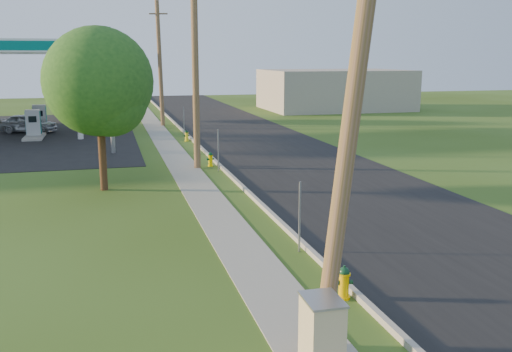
{
  "coord_description": "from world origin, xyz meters",
  "views": [
    {
      "loc": [
        -4.73,
        -10.1,
        5.33
      ],
      "look_at": [
        0.0,
        8.0,
        1.4
      ],
      "focal_mm": 40.0,
      "sensor_mm": 36.0,
      "label": 1
    }
  ],
  "objects_px": {
    "fuel_pump_se": "(40,121)",
    "car_silver": "(28,123)",
    "utility_pole_far": "(160,64)",
    "hydrant_far": "(187,136)",
    "utility_pole_mid": "(195,65)",
    "hydrant_mid": "(210,159)",
    "fuel_pump_ne": "(34,127)",
    "tree_lot": "(73,69)",
    "utility_cabinet": "(322,337)",
    "tree_verge": "(101,86)",
    "price_pylon": "(108,55)",
    "utility_pole_near": "(355,88)",
    "hydrant_near": "(344,283)"
  },
  "relations": [
    {
      "from": "utility_pole_mid",
      "to": "utility_pole_near",
      "type": "bearing_deg",
      "value": -90.0
    },
    {
      "from": "fuel_pump_ne",
      "to": "fuel_pump_se",
      "type": "height_order",
      "value": "same"
    },
    {
      "from": "utility_pole_near",
      "to": "tree_lot",
      "type": "xyz_separation_m",
      "value": [
        -6.7,
        41.32,
        -0.49
      ]
    },
    {
      "from": "utility_pole_near",
      "to": "hydrant_far",
      "type": "bearing_deg",
      "value": 88.46
    },
    {
      "from": "tree_lot",
      "to": "hydrant_far",
      "type": "relative_size",
      "value": 9.29
    },
    {
      "from": "fuel_pump_se",
      "to": "tree_verge",
      "type": "distance_m",
      "value": 21.5
    },
    {
      "from": "utility_pole_near",
      "to": "fuel_pump_ne",
      "type": "relative_size",
      "value": 2.96
    },
    {
      "from": "utility_pole_mid",
      "to": "fuel_pump_ne",
      "type": "distance_m",
      "value": 16.31
    },
    {
      "from": "utility_pole_mid",
      "to": "tree_verge",
      "type": "relative_size",
      "value": 1.5
    },
    {
      "from": "tree_lot",
      "to": "car_silver",
      "type": "bearing_deg",
      "value": -112.22
    },
    {
      "from": "utility_pole_far",
      "to": "car_silver",
      "type": "relative_size",
      "value": 2.39
    },
    {
      "from": "hydrant_mid",
      "to": "utility_cabinet",
      "type": "height_order",
      "value": "utility_cabinet"
    },
    {
      "from": "utility_pole_mid",
      "to": "tree_verge",
      "type": "height_order",
      "value": "utility_pole_mid"
    },
    {
      "from": "fuel_pump_se",
      "to": "utility_pole_mid",
      "type": "bearing_deg",
      "value": -62.37
    },
    {
      "from": "utility_pole_mid",
      "to": "car_silver",
      "type": "distance_m",
      "value": 19.28
    },
    {
      "from": "fuel_pump_ne",
      "to": "tree_verge",
      "type": "distance_m",
      "value": 17.68
    },
    {
      "from": "utility_pole_far",
      "to": "utility_cabinet",
      "type": "height_order",
      "value": "utility_pole_far"
    },
    {
      "from": "fuel_pump_ne",
      "to": "tree_verge",
      "type": "bearing_deg",
      "value": -74.62
    },
    {
      "from": "tree_verge",
      "to": "price_pylon",
      "type": "bearing_deg",
      "value": 87.5
    },
    {
      "from": "fuel_pump_ne",
      "to": "hydrant_mid",
      "type": "relative_size",
      "value": 4.43
    },
    {
      "from": "fuel_pump_se",
      "to": "car_silver",
      "type": "height_order",
      "value": "fuel_pump_se"
    },
    {
      "from": "fuel_pump_se",
      "to": "hydrant_far",
      "type": "relative_size",
      "value": 4.44
    },
    {
      "from": "utility_pole_mid",
      "to": "hydrant_mid",
      "type": "distance_m",
      "value": 4.66
    },
    {
      "from": "utility_pole_mid",
      "to": "hydrant_far",
      "type": "bearing_deg",
      "value": 85.44
    },
    {
      "from": "fuel_pump_se",
      "to": "car_silver",
      "type": "xyz_separation_m",
      "value": [
        -0.73,
        -0.86,
        -0.05
      ]
    },
    {
      "from": "price_pylon",
      "to": "hydrant_far",
      "type": "xyz_separation_m",
      "value": [
        4.63,
        3.62,
        -5.08
      ]
    },
    {
      "from": "hydrant_near",
      "to": "hydrant_far",
      "type": "xyz_separation_m",
      "value": [
        -0.07,
        25.15,
        -0.03
      ]
    },
    {
      "from": "utility_pole_near",
      "to": "car_silver",
      "type": "bearing_deg",
      "value": 105.75
    },
    {
      "from": "utility_pole_near",
      "to": "fuel_pump_se",
      "type": "height_order",
      "value": "utility_pole_near"
    },
    {
      "from": "hydrant_mid",
      "to": "utility_cabinet",
      "type": "bearing_deg",
      "value": -94.54
    },
    {
      "from": "fuel_pump_ne",
      "to": "car_silver",
      "type": "relative_size",
      "value": 0.81
    },
    {
      "from": "car_silver",
      "to": "utility_pole_mid",
      "type": "bearing_deg",
      "value": -128.48
    },
    {
      "from": "price_pylon",
      "to": "hydrant_far",
      "type": "bearing_deg",
      "value": 38.04
    },
    {
      "from": "price_pylon",
      "to": "tree_lot",
      "type": "distance_m",
      "value": 18.07
    },
    {
      "from": "car_silver",
      "to": "hydrant_near",
      "type": "bearing_deg",
      "value": -141.34
    },
    {
      "from": "price_pylon",
      "to": "utility_cabinet",
      "type": "height_order",
      "value": "price_pylon"
    },
    {
      "from": "hydrant_mid",
      "to": "utility_cabinet",
      "type": "distance_m",
      "value": 19.19
    },
    {
      "from": "utility_pole_mid",
      "to": "fuel_pump_se",
      "type": "xyz_separation_m",
      "value": [
        -8.9,
        17.0,
        -4.23
      ]
    },
    {
      "from": "fuel_pump_se",
      "to": "utility_pole_far",
      "type": "bearing_deg",
      "value": 6.41
    },
    {
      "from": "hydrant_near",
      "to": "utility_cabinet",
      "type": "height_order",
      "value": "utility_cabinet"
    },
    {
      "from": "tree_lot",
      "to": "utility_cabinet",
      "type": "relative_size",
      "value": 4.81
    },
    {
      "from": "fuel_pump_ne",
      "to": "utility_cabinet",
      "type": "bearing_deg",
      "value": -75.75
    },
    {
      "from": "tree_lot",
      "to": "utility_cabinet",
      "type": "distance_m",
      "value": 42.7
    },
    {
      "from": "fuel_pump_ne",
      "to": "car_silver",
      "type": "height_order",
      "value": "fuel_pump_ne"
    },
    {
      "from": "fuel_pump_ne",
      "to": "fuel_pump_se",
      "type": "relative_size",
      "value": 1.0
    },
    {
      "from": "utility_pole_mid",
      "to": "fuel_pump_se",
      "type": "distance_m",
      "value": 19.65
    },
    {
      "from": "utility_pole_mid",
      "to": "hydrant_mid",
      "type": "xyz_separation_m",
      "value": [
        0.7,
        0.3,
        -4.6
      ]
    },
    {
      "from": "fuel_pump_se",
      "to": "tree_verge",
      "type": "xyz_separation_m",
      "value": [
        4.6,
        -20.71,
        3.47
      ]
    },
    {
      "from": "utility_pole_near",
      "to": "utility_pole_mid",
      "type": "bearing_deg",
      "value": 90.0
    },
    {
      "from": "fuel_pump_se",
      "to": "fuel_pump_ne",
      "type": "bearing_deg",
      "value": -90.0
    }
  ]
}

